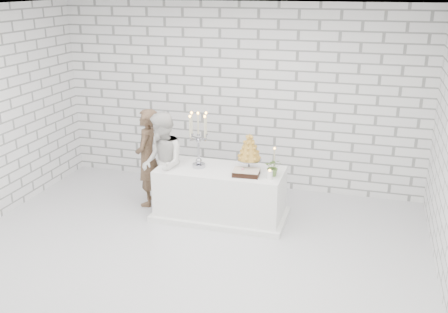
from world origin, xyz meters
TOP-DOWN VIEW (x-y plane):
  - ground at (0.00, 0.00)m, footprint 6.00×5.00m
  - ceiling at (0.00, 0.00)m, footprint 6.00×5.00m
  - wall_back at (0.00, 2.50)m, footprint 6.00×0.01m
  - wall_front at (0.00, -2.50)m, footprint 6.00×0.01m
  - cake_table at (0.10, 1.14)m, footprint 1.80×0.80m
  - groom at (-1.10, 1.31)m, footprint 0.42×0.59m
  - bride at (-0.77, 1.09)m, footprint 0.87×0.93m
  - candelabra at (-0.22, 1.13)m, footprint 0.40×0.40m
  - croquembouche at (0.50, 1.20)m, footprint 0.37×0.37m
  - chocolate_cake at (0.51, 0.99)m, footprint 0.37×0.28m
  - pillar_candle at (0.85, 0.94)m, footprint 0.09×0.09m
  - extra_taper at (0.84, 1.29)m, footprint 0.07×0.07m
  - flowers at (0.87, 1.09)m, footprint 0.24×0.21m

SIDE VIEW (x-z plane):
  - ground at x=0.00m, z-range -0.01..0.01m
  - cake_table at x=0.10m, z-range 0.00..0.75m
  - groom at x=-1.10m, z-range 0.00..1.50m
  - bride at x=-0.77m, z-range 0.00..1.52m
  - chocolate_cake at x=0.51m, z-range 0.75..0.83m
  - pillar_candle at x=0.85m, z-range 0.75..0.87m
  - flowers at x=0.87m, z-range 0.75..1.00m
  - extra_taper at x=0.84m, z-range 0.75..1.07m
  - croquembouche at x=0.50m, z-range 0.75..1.30m
  - candelabra at x=-0.22m, z-range 0.75..1.57m
  - wall_back at x=0.00m, z-range 0.00..3.00m
  - wall_front at x=0.00m, z-range 0.00..3.00m
  - ceiling at x=0.00m, z-range 3.00..3.00m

